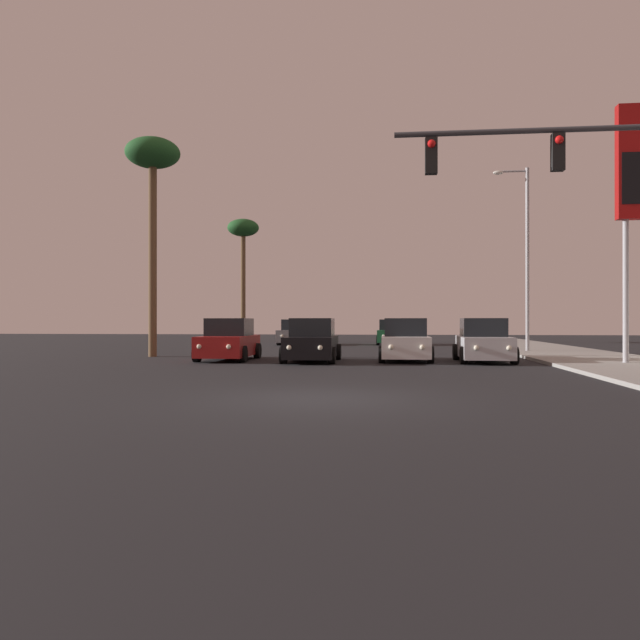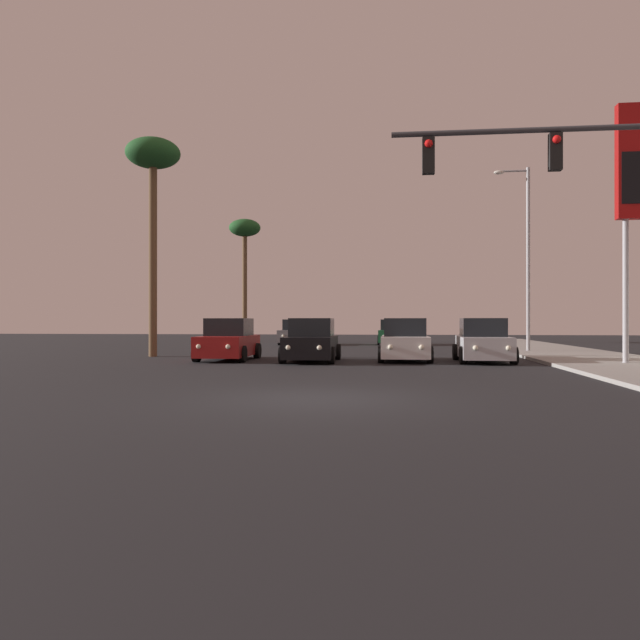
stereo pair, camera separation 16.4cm
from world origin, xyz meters
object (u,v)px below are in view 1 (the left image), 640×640
car_black (312,342)px  palm_tree_near (153,166)px  palm_tree_far (243,235)px  traffic_light_mast (576,193)px  car_green (392,333)px  car_white (405,342)px  car_grey (296,333)px  car_silver (483,342)px  car_red (229,341)px  street_lamp (525,249)px

car_black → palm_tree_near: size_ratio=0.45×
palm_tree_far → car_black: bearing=-70.2°
traffic_light_mast → car_green: bearing=99.3°
car_white → palm_tree_near: size_ratio=0.45×
car_green → car_white: 17.13m
car_grey → car_white: same height
car_grey → car_black: (3.24, -17.19, 0.00)m
palm_tree_near → palm_tree_far: bearing=91.9°
car_white → palm_tree_far: (-11.70, 21.74, 7.37)m
car_green → palm_tree_near: palm_tree_near is taller
car_black → palm_tree_far: (-8.09, 22.53, 7.37)m
car_green → palm_tree_far: 14.23m
traffic_light_mast → car_black: bearing=131.9°
car_grey → car_white: 17.77m
car_grey → car_silver: bearing=122.5°
car_red → car_black: (3.44, -0.51, 0.00)m
car_silver → street_lamp: (3.04, 7.13, 4.36)m
car_red → street_lamp: 15.47m
car_white → car_black: same height
street_lamp → palm_tree_far: 23.36m
car_green → car_grey: 6.45m
car_red → car_grey: 16.68m
car_silver → car_white: bearing=-4.5°
car_red → car_green: size_ratio=1.00×
street_lamp → palm_tree_far: size_ratio=0.96×
car_red → car_grey: bearing=-92.2°
car_red → car_white: same height
car_white → car_silver: 2.99m
car_green → car_black: 18.19m
car_grey → street_lamp: (12.85, -9.60, 4.36)m
car_white → traffic_light_mast: traffic_light_mast is taller
car_silver → car_green: bearing=-77.2°
palm_tree_near → car_black: bearing=-18.8°
car_grey → palm_tree_near: 17.06m
car_grey → car_black: 17.49m
car_silver → traffic_light_mast: 9.65m
car_black → car_silver: bearing=-177.3°
car_red → traffic_light_mast: 14.58m
car_grey → car_silver: size_ratio=1.00×
car_grey → car_green: bearing=-171.4°
car_red → car_silver: 10.01m
traffic_light_mast → car_red: bearing=141.0°
car_black → street_lamp: (9.61, 7.59, 4.36)m
car_red → car_silver: size_ratio=1.00×
car_green → car_white: (0.44, -17.12, 0.00)m
palm_tree_near → car_silver: bearing=-8.4°
street_lamp → palm_tree_near: palm_tree_near is taller
car_black → palm_tree_near: (-7.42, 2.53, 7.65)m
traffic_light_mast → palm_tree_near: palm_tree_near is taller
traffic_light_mast → street_lamp: bearing=82.4°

